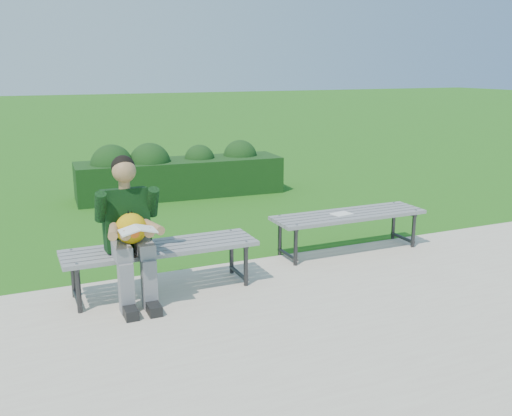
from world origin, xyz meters
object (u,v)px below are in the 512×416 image
(hedge, at_px, (175,172))
(bench_left, at_px, (161,251))
(seated_boy, at_px, (129,227))
(paper_sheet, at_px, (341,214))
(bench_right, at_px, (349,218))

(hedge, height_order, bench_left, hedge)
(bench_left, height_order, seated_boy, seated_boy)
(bench_left, distance_m, paper_sheet, 2.19)
(hedge, relative_size, seated_boy, 2.58)
(hedge, xyz_separation_m, paper_sheet, (0.88, -3.69, 0.08))
(hedge, distance_m, bench_left, 4.21)
(bench_right, distance_m, seated_boy, 2.62)
(seated_boy, bearing_deg, bench_left, 18.32)
(hedge, bearing_deg, bench_right, -75.09)
(paper_sheet, bearing_deg, hedge, 103.45)
(bench_right, bearing_deg, seated_boy, -170.70)
(hedge, xyz_separation_m, bench_right, (0.98, -3.69, 0.02))
(hedge, xyz_separation_m, bench_left, (-1.29, -4.01, 0.02))
(bench_left, relative_size, seated_boy, 1.37)
(paper_sheet, bearing_deg, bench_left, -171.57)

